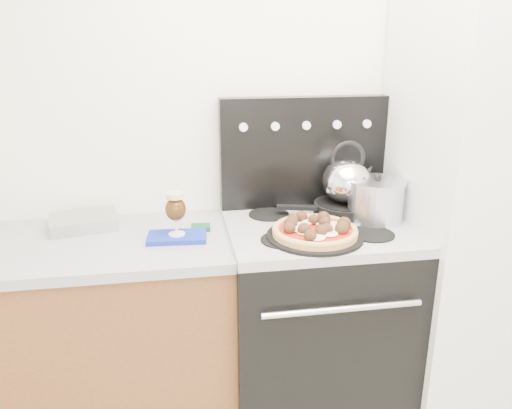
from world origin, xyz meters
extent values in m
cube|color=white|center=(0.00, 1.50, 1.25)|extent=(3.50, 0.01, 2.50)
cube|color=brown|center=(-1.02, 1.20, 0.43)|extent=(1.45, 0.60, 0.86)
cube|color=#9E9FA9|center=(-1.02, 1.20, 0.88)|extent=(1.48, 0.63, 0.04)
cube|color=black|center=(0.08, 1.18, 0.44)|extent=(0.76, 0.65, 0.88)
cube|color=#ADADB2|center=(0.08, 1.18, 0.90)|extent=(0.76, 0.65, 0.04)
cube|color=black|center=(0.08, 1.45, 1.17)|extent=(0.76, 0.08, 0.50)
cube|color=silver|center=(0.78, 1.15, 0.95)|extent=(0.64, 0.68, 1.90)
cube|color=silver|center=(-0.89, 1.35, 0.93)|extent=(0.30, 0.25, 0.05)
cube|color=#15299D|center=(-0.51, 1.16, 0.91)|extent=(0.24, 0.15, 0.02)
cylinder|color=black|center=(0.03, 1.03, 0.93)|extent=(0.44, 0.44, 0.01)
cylinder|color=black|center=(0.24, 1.29, 0.94)|extent=(0.34, 0.34, 0.05)
cylinder|color=silver|center=(0.34, 1.19, 1.00)|extent=(0.28, 0.28, 0.17)
camera|label=1|loc=(-0.50, -0.72, 1.66)|focal=35.00mm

